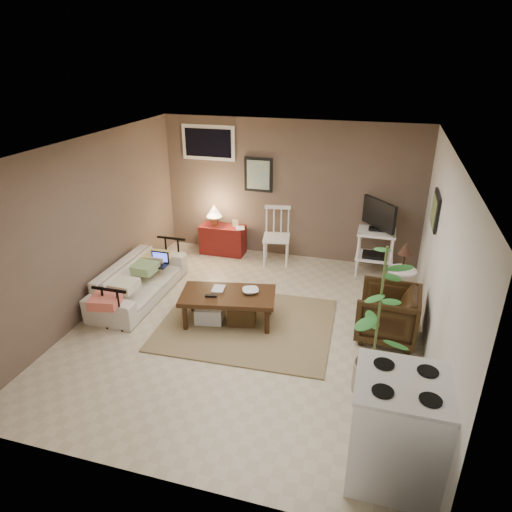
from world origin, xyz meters
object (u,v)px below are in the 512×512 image
(sofa, at_px, (139,275))
(armchair, at_px, (388,311))
(side_table, at_px, (403,268))
(red_console, at_px, (222,237))
(tv_stand, at_px, (376,236))
(stove, at_px, (398,429))
(spindle_chair, at_px, (277,238))
(potted_plant, at_px, (378,318))
(coffee_table, at_px, (228,306))

(sofa, bearing_deg, armchair, -91.35)
(side_table, bearing_deg, armchair, -101.30)
(red_console, distance_m, tv_stand, 2.72)
(side_table, height_order, stove, side_table)
(spindle_chair, xyz_separation_m, potted_plant, (1.77, -2.96, 0.46))
(tv_stand, distance_m, stove, 4.04)
(tv_stand, bearing_deg, stove, -84.94)
(tv_stand, height_order, armchair, tv_stand)
(armchair, bearing_deg, sofa, -87.81)
(spindle_chair, height_order, side_table, side_table)
(sofa, height_order, red_console, red_console)
(spindle_chair, height_order, stove, stove)
(sofa, height_order, stove, stove)
(spindle_chair, xyz_separation_m, stove, (2.01, -4.01, 0.04))
(tv_stand, bearing_deg, sofa, -151.87)
(armchair, relative_size, potted_plant, 0.43)
(spindle_chair, height_order, tv_stand, tv_stand)
(red_console, height_order, potted_plant, potted_plant)
(red_console, relative_size, potted_plant, 0.53)
(tv_stand, distance_m, armchair, 1.90)
(coffee_table, distance_m, potted_plant, 2.23)
(side_table, relative_size, potted_plant, 0.59)
(red_console, bearing_deg, sofa, -108.61)
(sofa, relative_size, stove, 1.83)
(coffee_table, xyz_separation_m, tv_stand, (1.83, 2.10, 0.41))
(coffee_table, relative_size, stove, 1.32)
(tv_stand, bearing_deg, spindle_chair, -179.64)
(sofa, distance_m, red_console, 1.98)
(spindle_chair, bearing_deg, sofa, -133.42)
(red_console, bearing_deg, potted_plant, -47.56)
(tv_stand, xyz_separation_m, stove, (0.36, -4.02, -0.16))
(tv_stand, bearing_deg, side_table, -69.29)
(red_console, height_order, side_table, side_table)
(sofa, height_order, armchair, armchair)
(coffee_table, distance_m, stove, 2.92)
(sofa, distance_m, potted_plant, 3.68)
(coffee_table, height_order, red_console, red_console)
(red_console, relative_size, stove, 0.90)
(stove, bearing_deg, armchair, 92.90)
(coffee_table, xyz_separation_m, stove, (2.18, -1.92, 0.24))
(armchair, bearing_deg, coffee_table, -79.92)
(red_console, xyz_separation_m, tv_stand, (2.69, -0.10, 0.35))
(red_console, bearing_deg, coffee_table, -68.44)
(sofa, distance_m, spindle_chair, 2.44)
(coffee_table, height_order, stove, stove)
(tv_stand, xyz_separation_m, side_table, (0.41, -1.07, -0.03))
(armchair, bearing_deg, tv_stand, -168.92)
(side_table, xyz_separation_m, armchair, (-0.16, -0.79, -0.26))
(tv_stand, relative_size, potted_plant, 0.73)
(potted_plant, bearing_deg, red_console, 132.44)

